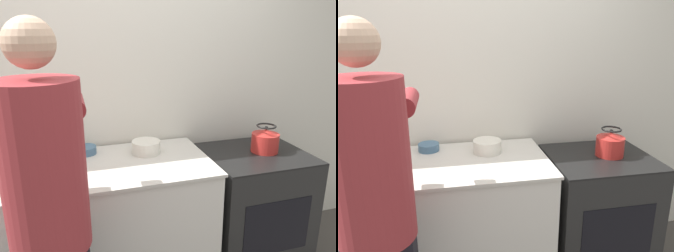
# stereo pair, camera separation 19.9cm
# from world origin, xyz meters

# --- Properties ---
(wall_back) EXTENTS (8.00, 0.05, 2.60)m
(wall_back) POSITION_xyz_m (0.00, 0.75, 1.30)
(wall_back) COLOR silver
(wall_back) RESTS_ON ground_plane
(counter) EXTENTS (1.77, 0.71, 0.93)m
(counter) POSITION_xyz_m (-0.38, 0.34, 0.47)
(counter) COLOR silver
(counter) RESTS_ON ground_plane
(oven) EXTENTS (0.71, 0.63, 0.90)m
(oven) POSITION_xyz_m (0.90, 0.31, 0.45)
(oven) COLOR black
(oven) RESTS_ON ground_plane
(person) EXTENTS (0.38, 0.62, 1.80)m
(person) POSITION_xyz_m (-0.46, -0.27, 0.98)
(person) COLOR black
(person) RESTS_ON ground_plane
(cutting_board) EXTENTS (0.28, 0.25, 0.02)m
(cutting_board) POSITION_xyz_m (-0.52, 0.22, 0.94)
(cutting_board) COLOR tan
(cutting_board) RESTS_ON counter
(knife) EXTENTS (0.21, 0.06, 0.01)m
(knife) POSITION_xyz_m (-0.50, 0.23, 0.95)
(knife) COLOR silver
(knife) RESTS_ON cutting_board
(kettle) EXTENTS (0.19, 0.19, 0.20)m
(kettle) POSITION_xyz_m (0.97, 0.32, 0.98)
(kettle) COLOR red
(kettle) RESTS_ON oven
(bowl_prep) EXTENTS (0.19, 0.19, 0.09)m
(bowl_prep) POSITION_xyz_m (0.13, 0.46, 0.97)
(bowl_prep) COLOR silver
(bowl_prep) RESTS_ON counter
(bowl_mixing) EXTENTS (0.14, 0.14, 0.05)m
(bowl_mixing) POSITION_xyz_m (-0.27, 0.57, 0.96)
(bowl_mixing) COLOR #426684
(bowl_mixing) RESTS_ON counter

